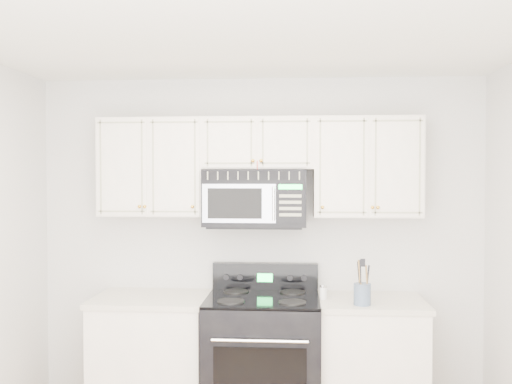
{
  "coord_description": "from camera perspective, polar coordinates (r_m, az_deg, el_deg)",
  "views": [
    {
      "loc": [
        0.29,
        -2.77,
        1.83
      ],
      "look_at": [
        0.0,
        1.3,
        1.71
      ],
      "focal_mm": 40.0,
      "sensor_mm": 36.0,
      "label": 1
    }
  ],
  "objects": [
    {
      "name": "shaker_salt",
      "position": [
        4.29,
        6.82,
        -9.91
      ],
      "size": [
        0.04,
        0.04,
        0.1
      ],
      "color": "white",
      "rests_on": "base_cabinet_right"
    },
    {
      "name": "base_cabinet_right",
      "position": [
        4.47,
        10.87,
        -16.69
      ],
      "size": [
        0.86,
        0.65,
        0.92
      ],
      "color": "silver",
      "rests_on": "ground"
    },
    {
      "name": "base_cabinet_left",
      "position": [
        4.57,
        -10.35,
        -16.27
      ],
      "size": [
        0.86,
        0.65,
        0.92
      ],
      "color": "silver",
      "rests_on": "ground"
    },
    {
      "name": "utensil_crock",
      "position": [
        4.14,
        10.58,
        -9.9
      ],
      "size": [
        0.12,
        0.12,
        0.32
      ],
      "color": "#465A79",
      "rests_on": "base_cabinet_right"
    },
    {
      "name": "microwave",
      "position": [
        4.34,
        -0.09,
        -0.56
      ],
      "size": [
        0.77,
        0.44,
        0.43
      ],
      "color": "black",
      "rests_on": "ground"
    },
    {
      "name": "upper_cabinets",
      "position": [
        4.37,
        0.26,
        3.0
      ],
      "size": [
        2.44,
        0.37,
        0.75
      ],
      "color": "silver",
      "rests_on": "ground"
    },
    {
      "name": "shaker_pepper",
      "position": [
        4.28,
        6.69,
        -9.9
      ],
      "size": [
        0.05,
        0.05,
        0.11
      ],
      "color": "white",
      "rests_on": "base_cabinet_right"
    },
    {
      "name": "room",
      "position": [
        2.84,
        -1.86,
        -9.14
      ],
      "size": [
        3.51,
        3.51,
        2.61
      ],
      "color": "olive",
      "rests_on": "ground"
    },
    {
      "name": "range",
      "position": [
        4.39,
        0.7,
        -16.19
      ],
      "size": [
        0.83,
        0.75,
        1.14
      ],
      "color": "black",
      "rests_on": "ground"
    }
  ]
}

